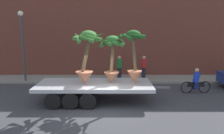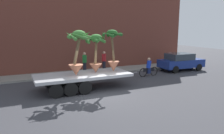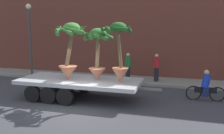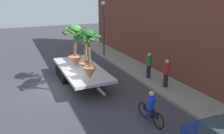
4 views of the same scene
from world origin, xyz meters
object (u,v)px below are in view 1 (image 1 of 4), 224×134
Objects in this scene: flatbed_trailer at (91,87)px; street_lamp at (23,37)px; cyclist at (197,82)px; potted_palm_front at (113,56)px; pedestrian_far_left at (145,67)px; potted_palm_rear at (135,56)px; potted_palm_middle at (87,56)px; pedestrian_near_gate at (120,67)px.

flatbed_trailer is 1.45× the size of street_lamp.
potted_palm_front is at bearing -165.03° from cyclist.
potted_palm_front is 1.46× the size of pedestrian_far_left.
potted_palm_middle is (-2.41, -0.10, 0.01)m from potted_palm_rear.
potted_palm_rear reaches higher than pedestrian_far_left.
pedestrian_near_gate is 0.35× the size of street_lamp.
pedestrian_near_gate is (-0.57, 4.37, -1.42)m from potted_palm_rear.
street_lamp is (-4.98, 3.78, 2.46)m from flatbed_trailer.
pedestrian_near_gate is (1.71, 4.27, 0.27)m from flatbed_trailer.
potted_palm_middle reaches higher than potted_palm_front.
flatbed_trailer is at bearing 177.44° from potted_palm_rear.
cyclist is 1.08× the size of pedestrian_near_gate.
potted_palm_middle is at bearing -128.73° from pedestrian_far_left.
potted_palm_front is 1.46× the size of pedestrian_near_gate.
pedestrian_near_gate is at bearing 68.10° from flatbed_trailer.
potted_palm_middle is 6.78m from cyclist.
potted_palm_front is 5.49m from cyclist.
potted_palm_front is at bearing -97.26° from pedestrian_near_gate.
pedestrian_far_left is (3.50, 4.32, 0.27)m from flatbed_trailer.
flatbed_trailer is 4.10× the size of pedestrian_near_gate.
potted_palm_middle is at bearing -112.38° from pedestrian_near_gate.
potted_palm_rear reaches higher than flatbed_trailer.
potted_palm_front is (1.18, 0.07, 1.64)m from flatbed_trailer.
flatbed_trailer is 2.02m from potted_palm_front.
cyclist is at bearing 21.18° from potted_palm_rear.
cyclist is at bearing 14.97° from potted_palm_front.
pedestrian_far_left is at bearing 51.27° from potted_palm_middle.
pedestrian_far_left is (1.21, 4.42, -1.42)m from potted_palm_rear.
potted_palm_rear is at bearing -105.36° from pedestrian_far_left.
flatbed_trailer is at bearing -176.46° from potted_palm_front.
cyclist reaches higher than flatbed_trailer.
potted_palm_middle reaches higher than pedestrian_far_left.
potted_palm_middle is 1.34m from potted_palm_front.
pedestrian_near_gate and pedestrian_far_left have the same top height.
pedestrian_far_left is at bearing 133.03° from cyclist.
street_lamp is at bearing 140.64° from potted_palm_middle.
cyclist is at bearing 12.86° from flatbed_trailer.
potted_palm_rear is 1.63× the size of pedestrian_far_left.
street_lamp is (-7.27, 3.88, 0.77)m from potted_palm_rear.
pedestrian_near_gate is 1.00× the size of pedestrian_far_left.
street_lamp is at bearing 142.80° from flatbed_trailer.
potted_palm_rear is 0.58× the size of street_lamp.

